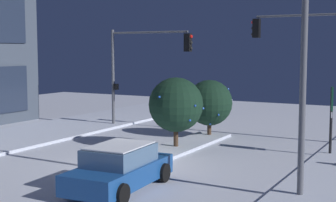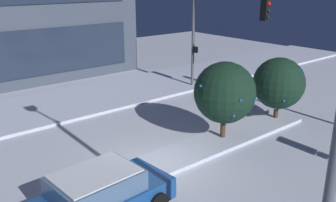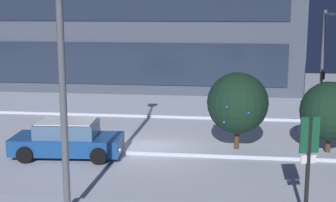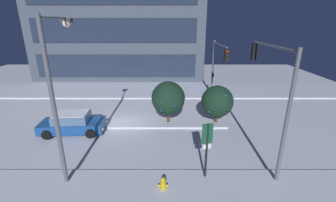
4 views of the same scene
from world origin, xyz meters
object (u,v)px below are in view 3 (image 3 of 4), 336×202
(parking_info_sign, at_px, (309,155))
(traffic_light_corner_far_right, at_px, (332,47))
(decorated_tree_median, at_px, (238,103))
(street_lamp_arched, at_px, (69,37))
(car_near, at_px, (67,140))
(decorated_tree_left_of_median, at_px, (330,111))

(parking_info_sign, bearing_deg, traffic_light_corner_far_right, -29.87)
(parking_info_sign, xyz_separation_m, decorated_tree_median, (-1.85, 6.62, 0.14))
(street_lamp_arched, bearing_deg, traffic_light_corner_far_right, -46.25)
(car_near, distance_m, traffic_light_corner_far_right, 13.32)
(car_near, bearing_deg, parking_info_sign, -34.26)
(parking_info_sign, bearing_deg, decorated_tree_left_of_median, -32.05)
(street_lamp_arched, distance_m, decorated_tree_left_of_median, 11.15)
(parking_info_sign, distance_m, decorated_tree_left_of_median, 6.83)
(decorated_tree_median, height_order, decorated_tree_left_of_median, decorated_tree_median)
(decorated_tree_median, bearing_deg, car_near, -167.45)
(car_near, relative_size, decorated_tree_median, 1.36)
(traffic_light_corner_far_right, distance_m, parking_info_sign, 11.73)
(decorated_tree_left_of_median, bearing_deg, traffic_light_corner_far_right, 79.69)
(street_lamp_arched, xyz_separation_m, decorated_tree_median, (5.05, 6.12, -3.04))
(car_near, xyz_separation_m, decorated_tree_median, (6.81, 1.52, 1.38))
(traffic_light_corner_far_right, height_order, parking_info_sign, traffic_light_corner_far_right)
(decorated_tree_median, bearing_deg, traffic_light_corner_far_right, 45.37)
(street_lamp_arched, bearing_deg, parking_info_sign, -98.59)
(parking_info_sign, relative_size, decorated_tree_median, 0.90)
(car_near, distance_m, street_lamp_arched, 6.62)
(street_lamp_arched, relative_size, decorated_tree_median, 2.34)
(street_lamp_arched, relative_size, parking_info_sign, 2.59)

